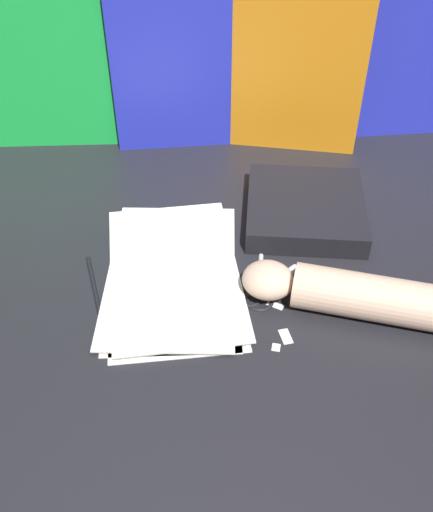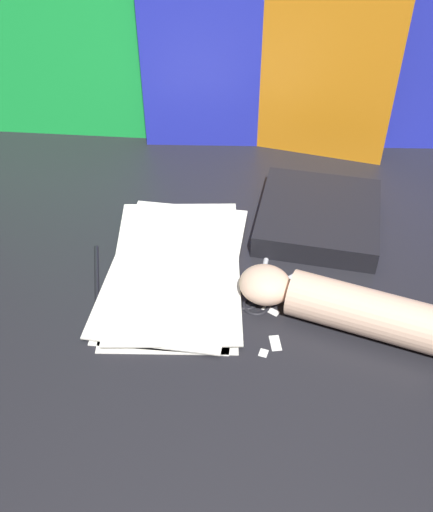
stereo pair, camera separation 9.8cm
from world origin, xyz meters
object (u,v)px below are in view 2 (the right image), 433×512
(paper_stack, at_px, (175,269))
(book_closed, at_px, (319,217))
(hand_forearm, at_px, (342,306))
(scissors, at_px, (257,294))

(paper_stack, height_order, book_closed, book_closed)
(paper_stack, distance_m, hand_forearm, 0.29)
(book_closed, height_order, scissors, book_closed)
(book_closed, xyz_separation_m, hand_forearm, (0.03, -0.24, 0.02))
(paper_stack, bearing_deg, book_closed, 30.80)
(book_closed, distance_m, hand_forearm, 0.24)
(scissors, height_order, hand_forearm, hand_forearm)
(paper_stack, relative_size, scissors, 2.71)
(paper_stack, height_order, hand_forearm, hand_forearm)
(book_closed, bearing_deg, hand_forearm, -83.94)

